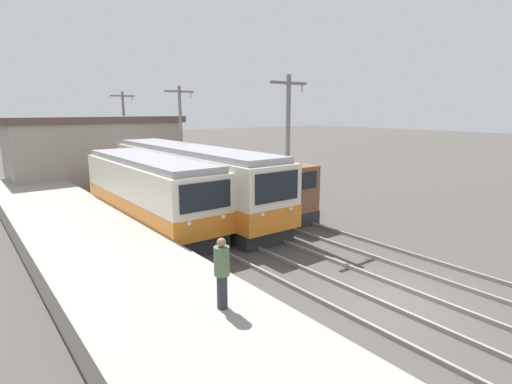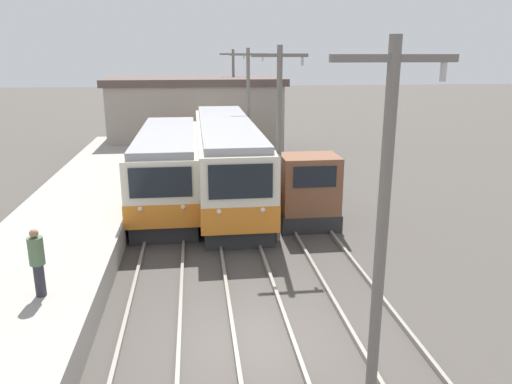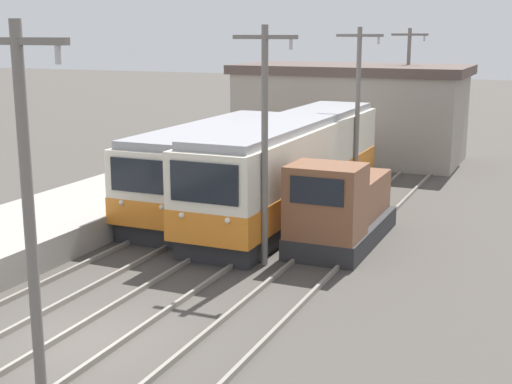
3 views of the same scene
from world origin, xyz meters
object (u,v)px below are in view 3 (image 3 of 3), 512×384
commuter_train_left (215,172)px  catenary_mast_near (30,220)px  commuter_train_center (292,169)px  catenary_mast_mid (265,138)px  catenary_mast_far (358,106)px  catenary_mast_distant (407,89)px  shunting_locomotive (341,209)px

commuter_train_left → catenary_mast_near: bearing=-74.5°
commuter_train_left → commuter_train_center: size_ratio=0.73×
commuter_train_center → catenary_mast_mid: (1.51, -6.38, 2.18)m
catenary_mast_far → catenary_mast_distant: 10.22m
commuter_train_left → catenary_mast_far: size_ratio=1.51×
commuter_train_center → catenary_mast_near: (1.51, -16.60, 2.18)m
shunting_locomotive → catenary_mast_distant: bearing=94.9°
catenary_mast_far → commuter_train_left: bearing=-131.0°
catenary_mast_mid → catenary_mast_distant: size_ratio=1.00×
commuter_train_center → catenary_mast_far: 4.67m
shunting_locomotive → catenary_mast_far: bearing=101.7°
catenary_mast_near → catenary_mast_far: 20.44m
commuter_train_left → catenary_mast_far: catenary_mast_far is taller
shunting_locomotive → catenary_mast_distant: size_ratio=0.80×
catenary_mast_near → catenary_mast_distant: same height
shunting_locomotive → catenary_mast_far: size_ratio=0.80×
commuter_train_left → catenary_mast_near: (4.31, -15.49, 2.29)m
shunting_locomotive → catenary_mast_mid: bearing=-116.4°
catenary_mast_near → catenary_mast_mid: 10.22m
commuter_train_left → catenary_mast_far: 6.95m
catenary_mast_near → catenary_mast_mid: (0.00, 10.22, 0.00)m
commuter_train_center → shunting_locomotive: 4.55m
catenary_mast_near → catenary_mast_distant: 30.66m
commuter_train_center → catenary_mast_near: bearing=-84.8°
commuter_train_left → catenary_mast_near: 16.24m
commuter_train_center → catenary_mast_mid: catenary_mast_mid is taller
catenary_mast_mid → catenary_mast_far: (0.00, 10.22, 0.00)m
catenary_mast_distant → catenary_mast_far: bearing=-90.0°
shunting_locomotive → catenary_mast_mid: 4.32m
commuter_train_center → catenary_mast_distant: size_ratio=2.08×
commuter_train_center → catenary_mast_mid: bearing=-76.7°
commuter_train_left → commuter_train_center: commuter_train_center is taller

